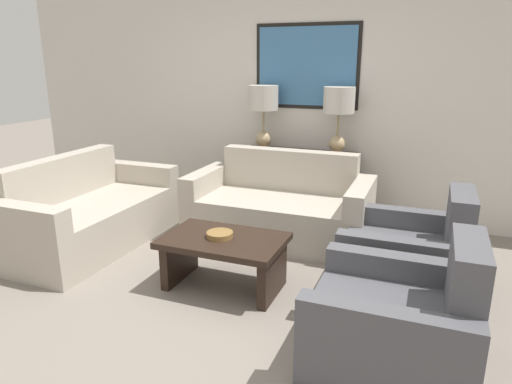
{
  "coord_description": "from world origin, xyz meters",
  "views": [
    {
      "loc": [
        1.39,
        -2.61,
        1.77
      ],
      "look_at": [
        -0.02,
        0.98,
        0.65
      ],
      "focal_mm": 32.0,
      "sensor_mm": 36.0,
      "label": 1
    }
  ],
  "objects_px": {
    "couch_by_side": "(90,215)",
    "decorative_bowl": "(220,235)",
    "console_table": "(298,185)",
    "armchair_near_back_wall": "(409,257)",
    "table_lamp_left": "(263,105)",
    "table_lamp_right": "(339,108)",
    "couch_by_back_wall": "(280,210)",
    "armchair_near_camera": "(398,323)",
    "coffee_table": "(224,252)"
  },
  "relations": [
    {
      "from": "couch_by_side",
      "to": "decorative_bowl",
      "type": "distance_m",
      "value": 1.63
    },
    {
      "from": "console_table",
      "to": "armchair_near_back_wall",
      "type": "bearing_deg",
      "value": -45.45
    },
    {
      "from": "table_lamp_left",
      "to": "decorative_bowl",
      "type": "distance_m",
      "value": 2.04
    },
    {
      "from": "table_lamp_right",
      "to": "couch_by_back_wall",
      "type": "relative_size",
      "value": 0.4
    },
    {
      "from": "table_lamp_left",
      "to": "armchair_near_camera",
      "type": "xyz_separation_m",
      "value": [
        1.73,
        -2.33,
        -1.01
      ]
    },
    {
      "from": "console_table",
      "to": "coffee_table",
      "type": "height_order",
      "value": "console_table"
    },
    {
      "from": "table_lamp_left",
      "to": "couch_by_side",
      "type": "xyz_separation_m",
      "value": [
        -1.27,
        -1.49,
        -0.98
      ]
    },
    {
      "from": "console_table",
      "to": "coffee_table",
      "type": "relative_size",
      "value": 1.37
    },
    {
      "from": "table_lamp_left",
      "to": "couch_by_side",
      "type": "distance_m",
      "value": 2.19
    },
    {
      "from": "couch_by_back_wall",
      "to": "decorative_bowl",
      "type": "xyz_separation_m",
      "value": [
        -0.1,
        -1.19,
        0.15
      ]
    },
    {
      "from": "couch_by_back_wall",
      "to": "armchair_near_camera",
      "type": "bearing_deg",
      "value": -52.43
    },
    {
      "from": "table_lamp_left",
      "to": "armchair_near_back_wall",
      "type": "xyz_separation_m",
      "value": [
        1.73,
        -1.32,
        -1.01
      ]
    },
    {
      "from": "couch_by_back_wall",
      "to": "couch_by_side",
      "type": "distance_m",
      "value": 1.89
    },
    {
      "from": "armchair_near_camera",
      "to": "armchair_near_back_wall",
      "type": "bearing_deg",
      "value": 90.0
    },
    {
      "from": "decorative_bowl",
      "to": "armchair_near_camera",
      "type": "bearing_deg",
      "value": -19.68
    },
    {
      "from": "coffee_table",
      "to": "console_table",
      "type": "bearing_deg",
      "value": 87.82
    },
    {
      "from": "table_lamp_left",
      "to": "couch_by_side",
      "type": "relative_size",
      "value": 0.4
    },
    {
      "from": "couch_by_side",
      "to": "coffee_table",
      "type": "bearing_deg",
      "value": -11.7
    },
    {
      "from": "couch_by_side",
      "to": "armchair_near_back_wall",
      "type": "height_order",
      "value": "couch_by_side"
    },
    {
      "from": "couch_by_back_wall",
      "to": "armchair_near_back_wall",
      "type": "distance_m",
      "value": 1.47
    },
    {
      "from": "table_lamp_right",
      "to": "couch_by_side",
      "type": "bearing_deg",
      "value": -144.79
    },
    {
      "from": "table_lamp_right",
      "to": "armchair_near_back_wall",
      "type": "height_order",
      "value": "table_lamp_right"
    },
    {
      "from": "couch_by_back_wall",
      "to": "coffee_table",
      "type": "xyz_separation_m",
      "value": [
        -0.07,
        -1.19,
        0.0
      ]
    },
    {
      "from": "coffee_table",
      "to": "couch_by_side",
      "type": "bearing_deg",
      "value": 168.3
    },
    {
      "from": "coffee_table",
      "to": "decorative_bowl",
      "type": "relative_size",
      "value": 4.52
    },
    {
      "from": "armchair_near_camera",
      "to": "couch_by_side",
      "type": "bearing_deg",
      "value": 164.31
    },
    {
      "from": "coffee_table",
      "to": "armchair_near_camera",
      "type": "height_order",
      "value": "armchair_near_camera"
    },
    {
      "from": "console_table",
      "to": "armchair_near_camera",
      "type": "distance_m",
      "value": 2.68
    },
    {
      "from": "couch_by_back_wall",
      "to": "table_lamp_right",
      "type": "bearing_deg",
      "value": 56.49
    },
    {
      "from": "coffee_table",
      "to": "decorative_bowl",
      "type": "bearing_deg",
      "value": -174.71
    },
    {
      "from": "console_table",
      "to": "decorative_bowl",
      "type": "distance_m",
      "value": 1.84
    },
    {
      "from": "console_table",
      "to": "decorative_bowl",
      "type": "height_order",
      "value": "console_table"
    },
    {
      "from": "couch_by_side",
      "to": "couch_by_back_wall",
      "type": "bearing_deg",
      "value": 26.75
    },
    {
      "from": "couch_by_back_wall",
      "to": "coffee_table",
      "type": "height_order",
      "value": "couch_by_back_wall"
    },
    {
      "from": "couch_by_side",
      "to": "armchair_near_camera",
      "type": "height_order",
      "value": "couch_by_side"
    },
    {
      "from": "console_table",
      "to": "table_lamp_left",
      "type": "xyz_separation_m",
      "value": [
        -0.42,
        0.0,
        0.89
      ]
    },
    {
      "from": "armchair_near_camera",
      "to": "decorative_bowl",
      "type": "bearing_deg",
      "value": 160.32
    },
    {
      "from": "coffee_table",
      "to": "armchair_near_camera",
      "type": "relative_size",
      "value": 1.02
    },
    {
      "from": "couch_by_back_wall",
      "to": "armchair_near_camera",
      "type": "distance_m",
      "value": 2.14
    },
    {
      "from": "table_lamp_left",
      "to": "couch_by_back_wall",
      "type": "xyz_separation_m",
      "value": [
        0.42,
        -0.64,
        -0.98
      ]
    },
    {
      "from": "console_table",
      "to": "couch_by_back_wall",
      "type": "height_order",
      "value": "couch_by_back_wall"
    },
    {
      "from": "couch_by_back_wall",
      "to": "armchair_near_camera",
      "type": "xyz_separation_m",
      "value": [
        1.3,
        -1.69,
        -0.03
      ]
    },
    {
      "from": "decorative_bowl",
      "to": "armchair_near_camera",
      "type": "height_order",
      "value": "armchair_near_camera"
    },
    {
      "from": "couch_by_back_wall",
      "to": "couch_by_side",
      "type": "xyz_separation_m",
      "value": [
        -1.69,
        -0.85,
        0.0
      ]
    },
    {
      "from": "console_table",
      "to": "table_lamp_right",
      "type": "height_order",
      "value": "table_lamp_right"
    },
    {
      "from": "couch_by_back_wall",
      "to": "armchair_near_camera",
      "type": "relative_size",
      "value": 1.93
    },
    {
      "from": "couch_by_back_wall",
      "to": "armchair_near_back_wall",
      "type": "xyz_separation_m",
      "value": [
        1.3,
        -0.68,
        -0.03
      ]
    },
    {
      "from": "console_table",
      "to": "armchair_near_camera",
      "type": "relative_size",
      "value": 1.4
    },
    {
      "from": "console_table",
      "to": "decorative_bowl",
      "type": "xyz_separation_m",
      "value": [
        -0.1,
        -1.83,
        0.05
      ]
    },
    {
      "from": "couch_by_back_wall",
      "to": "couch_by_side",
      "type": "height_order",
      "value": "same"
    }
  ]
}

